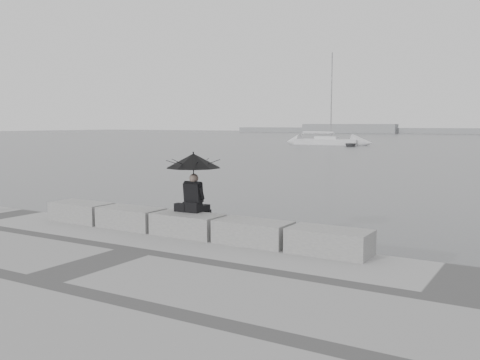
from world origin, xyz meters
The scene contains 10 objects.
ground centered at (0.00, 0.00, 0.00)m, with size 360.00×360.00×0.00m, color #494B4E.
stone_block_far_left centered at (-3.40, -0.45, 0.75)m, with size 1.60×0.80×0.50m, color slate.
stone_block_left centered at (-1.70, -0.45, 0.75)m, with size 1.60×0.80×0.50m, color slate.
stone_block_centre centered at (0.00, -0.45, 0.75)m, with size 1.60×0.80×0.50m, color slate.
stone_block_right centered at (1.70, -0.45, 0.75)m, with size 1.60×0.80×0.50m, color slate.
stone_block_far_right centered at (3.40, -0.45, 0.75)m, with size 1.60×0.80×0.50m, color slate.
seated_person centered at (-0.04, -0.16, 2.03)m, with size 1.28×1.28×1.39m.
bag centered at (-0.32, -0.27, 1.09)m, with size 0.29×0.17×0.19m, color black.
sailboat_left centered at (-21.18, 61.24, 0.51)m, with size 9.20×2.74×12.90m.
dinghy centered at (-16.48, 57.78, 0.27)m, with size 3.19×1.35×0.54m, color gray.
Camera 1 is at (7.12, -10.05, 3.04)m, focal length 40.00 mm.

